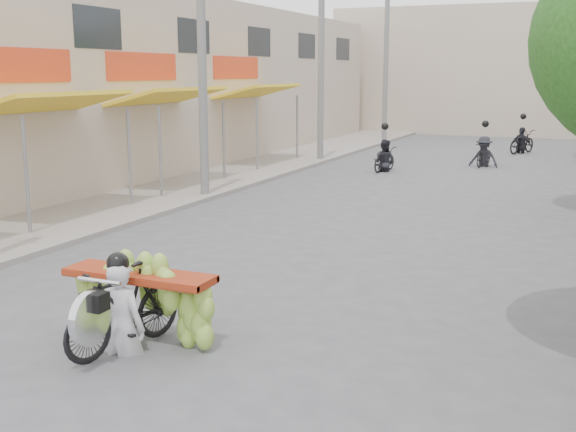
{
  "coord_description": "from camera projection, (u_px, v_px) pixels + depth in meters",
  "views": [
    {
      "loc": [
        4.59,
        -5.27,
        3.44
      ],
      "look_at": [
        -0.05,
        5.46,
        1.1
      ],
      "focal_mm": 45.0,
      "sensor_mm": 36.0,
      "label": 1
    }
  ],
  "objects": [
    {
      "name": "bg_motorbike_c",
      "position": [
        522.0,
        135.0,
        30.89
      ],
      "size": [
        1.3,
        1.88,
        1.95
      ],
      "color": "black",
      "rests_on": "ground"
    },
    {
      "name": "utility_pole_far",
      "position": [
        321.0,
        56.0,
        27.41
      ],
      "size": [
        0.6,
        0.24,
        8.0
      ],
      "color": "slate",
      "rests_on": "ground"
    },
    {
      "name": "utility_pole_mid",
      "position": [
        202.0,
        50.0,
        19.31
      ],
      "size": [
        0.6,
        0.24,
        8.0
      ],
      "color": "slate",
      "rests_on": "ground"
    },
    {
      "name": "shophouse_row_left",
      "position": [
        60.0,
        86.0,
        23.86
      ],
      "size": [
        9.77,
        40.0,
        6.0
      ],
      "color": "#C1AE99",
      "rests_on": "ground"
    },
    {
      "name": "banana_motorbike",
      "position": [
        129.0,
        293.0,
        9.06
      ],
      "size": [
        2.2,
        1.95,
        2.16
      ],
      "color": "black",
      "rests_on": "ground"
    },
    {
      "name": "bg_motorbike_b",
      "position": [
        484.0,
        143.0,
        26.48
      ],
      "size": [
        1.13,
        1.59,
        1.95
      ],
      "color": "black",
      "rests_on": "ground"
    },
    {
      "name": "bg_motorbike_a",
      "position": [
        384.0,
        150.0,
        25.29
      ],
      "size": [
        0.85,
        1.56,
        1.95
      ],
      "color": "black",
      "rests_on": "ground"
    },
    {
      "name": "ground",
      "position": [
        76.0,
        423.0,
        7.2
      ],
      "size": [
        120.0,
        120.0,
        0.0
      ],
      "primitive_type": "plane",
      "color": "#54555A",
      "rests_on": "ground"
    },
    {
      "name": "utility_pole_back",
      "position": [
        386.0,
        60.0,
        35.51
      ],
      "size": [
        0.6,
        0.24,
        8.0
      ],
      "color": "slate",
      "rests_on": "ground"
    },
    {
      "name": "far_building",
      "position": [
        517.0,
        71.0,
        40.71
      ],
      "size": [
        20.0,
        6.0,
        7.0
      ],
      "primitive_type": "cube",
      "color": "#C1AE99",
      "rests_on": "ground"
    },
    {
      "name": "sidewalk_left",
      "position": [
        208.0,
        178.0,
        23.41
      ],
      "size": [
        4.0,
        60.0,
        0.12
      ],
      "primitive_type": "cube",
      "color": "gray",
      "rests_on": "ground"
    }
  ]
}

